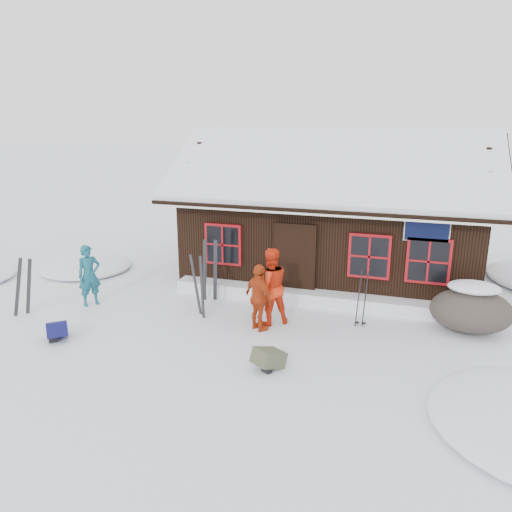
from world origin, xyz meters
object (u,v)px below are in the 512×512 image
Objects in this scene: skier_teal at (89,275)px; boulder at (471,309)px; skier_orange_left at (270,286)px; backpack_olive at (269,361)px; backpack_blue at (58,333)px; skier_orange_right at (259,298)px; ski_poles at (362,299)px; ski_pair_left at (23,287)px; skier_crouched at (272,282)px.

skier_teal reaches higher than boulder.
backpack_olive is at bearing 70.31° from skier_orange_left.
boulder reaches higher than backpack_blue.
skier_orange_right is 4.49m from backpack_blue.
skier_teal is 5.67m from backpack_olive.
skier_orange_right is at bearing -54.97° from skier_teal.
ski_poles is at bearing -121.57° from skier_orange_right.
skier_orange_right is 1.05× the size of ski_pair_left.
skier_teal is at bearing 166.75° from skier_crouched.
skier_orange_right reaches higher than boulder.
backpack_blue is (-4.19, -2.25, -0.76)m from skier_orange_left.
ski_pair_left is 6.53m from backpack_olive.
skier_orange_right is at bearing -16.31° from backpack_blue.
boulder reaches higher than backpack_olive.
skier_orange_right reaches higher than ski_poles.
skier_orange_right is 1.11× the size of ski_poles.
backpack_blue is at bearing -156.58° from ski_poles.
boulder is 9.23m from backpack_blue.
skier_orange_left reaches higher than ski_pair_left.
boulder is at bearing -127.42° from skier_orange_right.
backpack_olive is at bearing -33.43° from ski_pair_left.
skier_crouched is 6.18m from ski_pair_left.
skier_teal is 0.88× the size of boulder.
skier_crouched is at bearing 136.47° from backpack_olive.
boulder is at bearing -14.07° from ski_pair_left.
skier_teal is 1.06× the size of ski_pair_left.
boulder is 4.94m from backpack_olive.
skier_orange_right reaches higher than backpack_blue.
boulder is 1.28× the size of ski_poles.
backpack_blue is at bearing -159.87° from boulder.
skier_orange_left is 1.60m from skier_crouched.
ski_pair_left is 2.61× the size of backpack_olive.
skier_orange_left is at bearing -49.54° from skier_teal.
skier_orange_left is 4.82m from backpack_blue.
skier_teal is 9.27m from boulder.
skier_teal is at bearing 16.36° from ski_pair_left.
ski_pair_left is 2.00m from backpack_blue.
boulder is (4.46, 0.92, -0.38)m from skier_orange_left.
ski_pair_left is (-5.87, -1.30, -0.22)m from skier_orange_left.
backpack_olive is (0.95, -3.61, -0.34)m from skier_crouched.
ski_poles is (2.07, 0.46, -0.25)m from skier_orange_left.
skier_orange_right is 2.75× the size of backpack_blue.
skier_crouched is at bearing 0.69° from ski_pair_left.
skier_crouched is at bearing -47.09° from skier_orange_right.
skier_crouched is at bearing 156.93° from ski_poles.
boulder is at bearing 156.54° from skier_orange_left.
skier_crouched is 0.67× the size of ski_pair_left.
ski_pair_left is at bearing 169.99° from skier_teal.
skier_teal is 2.17m from backpack_blue.
ski_pair_left is (-5.74, -0.85, -0.08)m from skier_orange_right.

